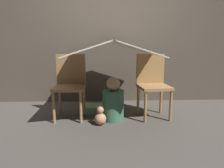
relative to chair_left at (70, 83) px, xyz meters
The scene contains 8 objects.
ground_plane 0.74m from the chair_left, 16.68° to the right, with size 8.80×8.80×0.00m, color #47423D.
wall_back 1.27m from the chair_left, 56.33° to the left, with size 7.00×0.05×2.50m.
chair_left is the anchor object (origin of this frame).
chair_right 1.09m from the chair_left, ahead, with size 0.43×0.43×0.83m.
sheet_canopy 0.72m from the chair_left, ahead, with size 1.11×1.19×0.19m.
person_front 0.62m from the chair_left, 14.08° to the right, with size 0.27×0.27×0.56m.
floor_cushion 0.54m from the chair_left, 34.32° to the left, with size 0.34×0.28×0.10m.
plush_toy 0.62m from the chair_left, 37.54° to the right, with size 0.14×0.14×0.23m.
Camera 1 is at (-0.12, -2.67, 0.98)m, focal length 35.00 mm.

